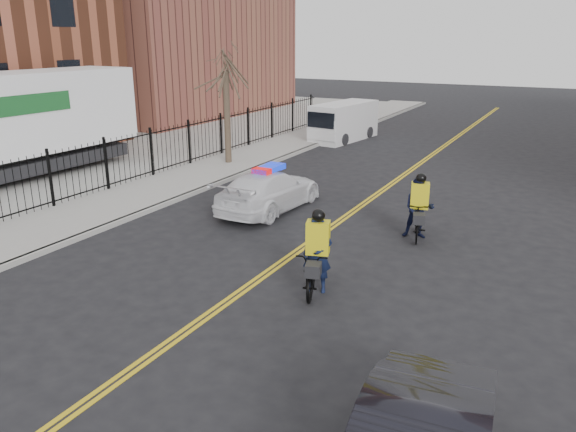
# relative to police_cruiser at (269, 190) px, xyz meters

# --- Properties ---
(ground) EXTENTS (120.00, 120.00, 0.00)m
(ground) POSITION_rel_police_cruiser_xyz_m (2.59, -4.93, -0.68)
(ground) COLOR black
(ground) RESTS_ON ground
(center_line_left) EXTENTS (0.10, 60.00, 0.01)m
(center_line_left) POSITION_rel_police_cruiser_xyz_m (2.51, 3.07, -0.67)
(center_line_left) COLOR gold
(center_line_left) RESTS_ON ground
(center_line_right) EXTENTS (0.10, 60.00, 0.01)m
(center_line_right) POSITION_rel_police_cruiser_xyz_m (2.67, 3.07, -0.67)
(center_line_right) COLOR gold
(center_line_right) RESTS_ON ground
(sidewalk) EXTENTS (3.00, 60.00, 0.15)m
(sidewalk) POSITION_rel_police_cruiser_xyz_m (-4.91, 3.07, -0.61)
(sidewalk) COLOR gray
(sidewalk) RESTS_ON ground
(curb) EXTENTS (0.20, 60.00, 0.15)m
(curb) POSITION_rel_police_cruiser_xyz_m (-3.41, 3.07, -0.61)
(curb) COLOR gray
(curb) RESTS_ON ground
(iron_fence) EXTENTS (0.12, 28.00, 2.00)m
(iron_fence) POSITION_rel_police_cruiser_xyz_m (-6.41, 3.07, 0.32)
(iron_fence) COLOR black
(iron_fence) RESTS_ON ground
(lot_pad) EXTENTS (18.00, 60.00, 0.02)m
(lot_pad) POSITION_rel_police_cruiser_xyz_m (-15.41, 3.07, -0.67)
(lot_pad) COLOR gray
(lot_pad) RESTS_ON ground
(warehouse_far) EXTENTS (14.00, 18.00, 14.00)m
(warehouse_far) POSITION_rel_police_cruiser_xyz_m (-20.41, 19.07, 6.32)
(warehouse_far) COLOR brown
(warehouse_far) RESTS_ON ground
(street_tree) EXTENTS (3.20, 3.20, 4.80)m
(street_tree) POSITION_rel_police_cruiser_xyz_m (-5.01, 5.07, 2.85)
(street_tree) COLOR #3D2F24
(street_tree) RESTS_ON sidewalk
(police_cruiser) EXTENTS (2.05, 4.71, 1.51)m
(police_cruiser) POSITION_rel_police_cruiser_xyz_m (0.00, 0.00, 0.00)
(police_cruiser) COLOR white
(police_cruiser) RESTS_ON ground
(cargo_van) EXTENTS (2.40, 5.10, 2.06)m
(cargo_van) POSITION_rel_police_cruiser_xyz_m (-2.93, 13.44, 0.33)
(cargo_van) COLOR silver
(cargo_van) RESTS_ON ground
(cyclist_near) EXTENTS (1.27, 2.13, 1.97)m
(cyclist_near) POSITION_rel_police_cruiser_xyz_m (4.11, -4.99, 0.01)
(cyclist_near) COLOR black
(cyclist_near) RESTS_ON ground
(cyclist_far) EXTENTS (1.04, 1.99, 1.93)m
(cyclist_far) POSITION_rel_police_cruiser_xyz_m (5.17, -0.40, 0.08)
(cyclist_far) COLOR black
(cyclist_far) RESTS_ON ground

